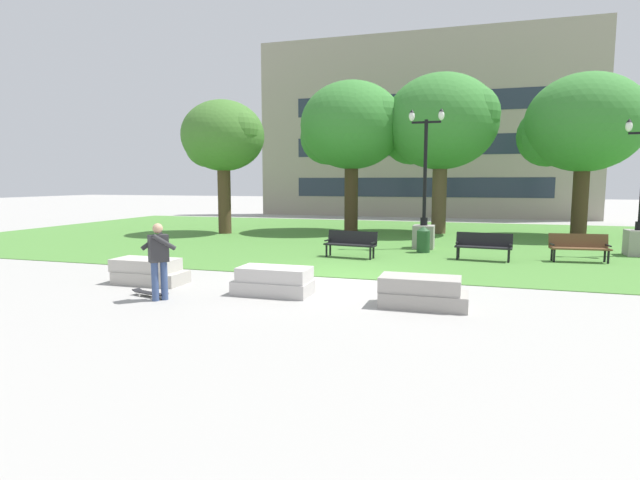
{
  "coord_description": "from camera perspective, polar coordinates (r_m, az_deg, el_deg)",
  "views": [
    {
      "loc": [
        3.26,
        -12.92,
        2.61
      ],
      "look_at": [
        -0.22,
        -1.4,
        1.2
      ],
      "focal_mm": 28.0,
      "sensor_mm": 36.0,
      "label": 1
    }
  ],
  "objects": [
    {
      "name": "concrete_block_right",
      "position": [
        10.71,
        11.58,
        -5.88
      ],
      "size": [
        1.81,
        0.9,
        0.64
      ],
      "color": "#9E9991",
      "rests_on": "ground"
    },
    {
      "name": "lamp_post_center",
      "position": [
        19.8,
        11.79,
        2.15
      ],
      "size": [
        1.32,
        0.8,
        5.33
      ],
      "color": "gray",
      "rests_on": "grass_lawn"
    },
    {
      "name": "skateboard",
      "position": [
        12.06,
        -18.84,
        -5.77
      ],
      "size": [
        1.04,
        0.46,
        0.14
      ],
      "color": "black",
      "rests_on": "ground"
    },
    {
      "name": "tree_far_right",
      "position": [
        25.64,
        -11.11,
        11.41
      ],
      "size": [
        4.28,
        4.08,
        6.59
      ],
      "color": "#4C3823",
      "rests_on": "grass_lawn"
    },
    {
      "name": "concrete_block_left",
      "position": [
        11.69,
        -5.32,
        -4.71
      ],
      "size": [
        1.8,
        0.9,
        0.64
      ],
      "color": "#BCB7B2",
      "rests_on": "ground"
    },
    {
      "name": "park_bench_far_left",
      "position": [
        18.24,
        27.49,
        -0.6
      ],
      "size": [
        1.84,
        0.69,
        0.9
      ],
      "color": "brown",
      "rests_on": "grass_lawn"
    },
    {
      "name": "tree_far_left",
      "position": [
        26.17,
        3.51,
        12.75
      ],
      "size": [
        5.49,
        5.23,
        7.67
      ],
      "color": "#42301E",
      "rests_on": "grass_lawn"
    },
    {
      "name": "tree_near_right",
      "position": [
        25.96,
        13.53,
        12.81
      ],
      "size": [
        5.78,
        5.5,
        7.87
      ],
      "color": "brown",
      "rests_on": "grass_lawn"
    },
    {
      "name": "lamp_post_left",
      "position": [
        20.74,
        32.69,
        1.15
      ],
      "size": [
        1.32,
        0.8,
        4.75
      ],
      "color": "gray",
      "rests_on": "grass_lawn"
    },
    {
      "name": "trash_bin",
      "position": [
        18.71,
        11.73,
        0.08
      ],
      "size": [
        0.49,
        0.49,
        0.96
      ],
      "color": "#234C28",
      "rests_on": "grass_lawn"
    },
    {
      "name": "park_bench_near_right",
      "position": [
        17.15,
        3.55,
        -0.27
      ],
      "size": [
        1.86,
        0.78,
        0.9
      ],
      "color": "black",
      "rests_on": "grass_lawn"
    },
    {
      "name": "building_facade_distant",
      "position": [
        37.81,
        11.32,
        12.62
      ],
      "size": [
        24.39,
        1.03,
        13.22
      ],
      "color": "gray",
      "rests_on": "ground"
    },
    {
      "name": "ground_plane",
      "position": [
        13.58,
        2.61,
        -4.41
      ],
      "size": [
        140.0,
        140.0,
        0.0
      ],
      "primitive_type": "plane",
      "color": "#A3A09B"
    },
    {
      "name": "grass_lawn",
      "position": [
        23.29,
        8.67,
        0.2
      ],
      "size": [
        40.0,
        20.0,
        0.02
      ],
      "primitive_type": "cube",
      "color": "#4C8438",
      "rests_on": "ground"
    },
    {
      "name": "concrete_block_center",
      "position": [
        13.61,
        -19.0,
        -3.43
      ],
      "size": [
        1.87,
        0.9,
        0.64
      ],
      "color": "#B2ADA3",
      "rests_on": "ground"
    },
    {
      "name": "person_skateboarder",
      "position": [
        11.49,
        -17.95,
        -1.83
      ],
      "size": [
        0.75,
        0.52,
        1.71
      ],
      "color": "#384C7A",
      "rests_on": "ground"
    },
    {
      "name": "park_bench_near_left",
      "position": [
        17.37,
        18.19,
        -0.5
      ],
      "size": [
        1.84,
        0.71,
        0.9
      ],
      "color": "black",
      "rests_on": "grass_lawn"
    },
    {
      "name": "tree_near_left",
      "position": [
        26.47,
        27.85,
        11.58
      ],
      "size": [
        5.54,
        5.28,
        7.53
      ],
      "color": "#42301E",
      "rests_on": "grass_lawn"
    }
  ]
}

